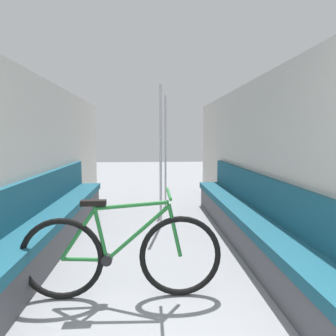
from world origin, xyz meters
name	(u,v)px	position (x,y,z in m)	size (l,w,h in m)	color
wall_left	(19,163)	(-1.43, 2.81, 1.04)	(0.10, 8.81, 2.09)	beige
wall_right	(275,162)	(1.43, 2.81, 1.04)	(0.10, 8.81, 2.09)	beige
bench_seat_row_left	(46,228)	(-1.19, 2.87, 0.29)	(0.42, 4.68, 0.87)	#4C4C51
bench_seat_row_right	(252,225)	(1.19, 2.87, 0.29)	(0.42, 4.68, 0.87)	#4C4C51
bicycle	(121,255)	(-0.25, 1.87, 0.36)	(1.66, 0.46, 0.88)	black
grab_pole_near	(165,154)	(0.28, 5.01, 1.01)	(0.08, 0.08, 2.07)	gray
grab_pole_far	(161,159)	(0.15, 3.84, 1.01)	(0.08, 0.08, 2.07)	gray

